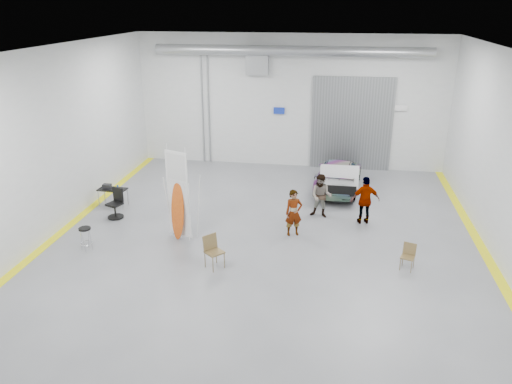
# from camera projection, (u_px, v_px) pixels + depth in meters

# --- Properties ---
(ground) EXTENTS (16.00, 16.00, 0.00)m
(ground) POSITION_uv_depth(u_px,v_px,m) (265.00, 239.00, 16.31)
(ground) COLOR slate
(ground) RESTS_ON ground
(room_shell) EXTENTS (14.02, 16.18, 6.01)m
(room_shell) POSITION_uv_depth(u_px,v_px,m) (282.00, 102.00, 16.86)
(room_shell) COLOR silver
(room_shell) RESTS_ON ground
(sedan_car) EXTENTS (2.11, 4.37, 1.23)m
(sedan_car) POSITION_uv_depth(u_px,v_px,m) (338.00, 174.00, 20.50)
(sedan_car) COLOR silver
(sedan_car) RESTS_ON ground
(person_a) EXTENTS (0.67, 0.56, 1.58)m
(person_a) POSITION_uv_depth(u_px,v_px,m) (294.00, 213.00, 16.35)
(person_a) COLOR #895C4A
(person_a) RESTS_ON ground
(person_b) EXTENTS (0.88, 0.73, 1.60)m
(person_b) POSITION_uv_depth(u_px,v_px,m) (321.00, 196.00, 17.74)
(person_b) COLOR slate
(person_b) RESTS_ON ground
(person_c) EXTENTS (1.06, 0.61, 1.71)m
(person_c) POSITION_uv_depth(u_px,v_px,m) (365.00, 200.00, 17.21)
(person_c) COLOR #9C4C34
(person_c) RESTS_ON ground
(surfboard_display) EXTENTS (0.83, 0.48, 3.14)m
(surfboard_display) POSITION_uv_depth(u_px,v_px,m) (181.00, 203.00, 15.90)
(surfboard_display) COLOR white
(surfboard_display) RESTS_ON ground
(folding_chair_near) EXTENTS (0.65, 0.75, 0.99)m
(folding_chair_near) POSITION_uv_depth(u_px,v_px,m) (215.00, 258.00, 14.48)
(folding_chair_near) COLOR brown
(folding_chair_near) RESTS_ON ground
(folding_chair_far) EXTENTS (0.47, 0.49, 0.78)m
(folding_chair_far) POSITION_uv_depth(u_px,v_px,m) (407.00, 262.00, 14.41)
(folding_chair_far) COLOR brown
(folding_chair_far) RESTS_ON ground
(shop_stool) EXTENTS (0.39, 0.39, 0.77)m
(shop_stool) POSITION_uv_depth(u_px,v_px,m) (86.00, 239.00, 15.46)
(shop_stool) COLOR black
(shop_stool) RESTS_ON ground
(work_table) EXTENTS (1.10, 0.61, 0.87)m
(work_table) POSITION_uv_depth(u_px,v_px,m) (111.00, 189.00, 18.79)
(work_table) COLOR gray
(work_table) RESTS_ON ground
(office_chair) EXTENTS (0.60, 0.63, 1.07)m
(office_chair) POSITION_uv_depth(u_px,v_px,m) (115.00, 205.00, 17.81)
(office_chair) COLOR black
(office_chair) RESTS_ON ground
(trunk_lid) EXTENTS (1.43, 0.87, 0.04)m
(trunk_lid) POSITION_uv_depth(u_px,v_px,m) (339.00, 174.00, 18.55)
(trunk_lid) COLOR silver
(trunk_lid) RESTS_ON sedan_car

